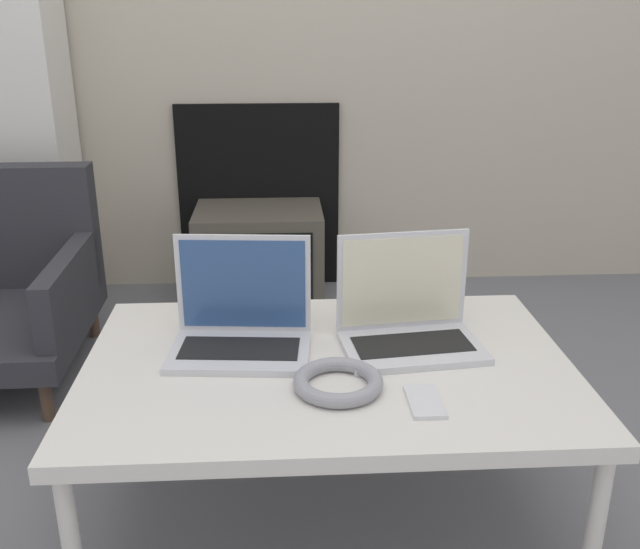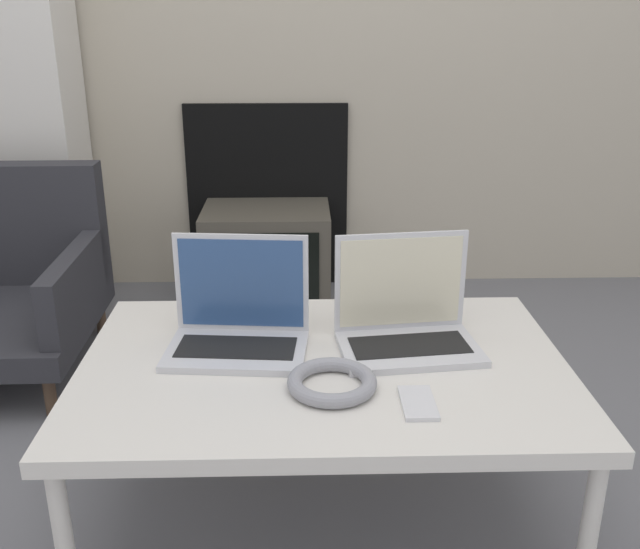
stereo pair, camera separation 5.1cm
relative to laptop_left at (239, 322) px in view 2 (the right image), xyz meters
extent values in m
cube|color=black|center=(0.01, 1.41, -0.06)|extent=(0.66, 0.03, 0.77)
cube|color=silver|center=(0.19, -0.08, -0.08)|extent=(1.08, 0.73, 0.04)
cylinder|color=silver|center=(-0.31, -0.41, -0.27)|extent=(0.04, 0.04, 0.35)
cylinder|color=silver|center=(0.70, -0.41, -0.27)|extent=(0.04, 0.04, 0.35)
cylinder|color=silver|center=(-0.31, 0.24, -0.27)|extent=(0.04, 0.04, 0.35)
cylinder|color=silver|center=(0.70, 0.24, -0.27)|extent=(0.04, 0.04, 0.35)
cube|color=silver|center=(0.00, -0.04, -0.05)|extent=(0.33, 0.24, 0.02)
cube|color=black|center=(0.00, -0.04, -0.04)|extent=(0.28, 0.14, 0.00)
cube|color=silver|center=(0.01, 0.06, 0.07)|extent=(0.31, 0.04, 0.24)
cube|color=#2D4C7F|center=(0.01, 0.05, 0.07)|extent=(0.29, 0.03, 0.21)
cube|color=silver|center=(0.39, -0.04, -0.05)|extent=(0.34, 0.24, 0.02)
cube|color=black|center=(0.39, -0.04, -0.04)|extent=(0.28, 0.14, 0.00)
cube|color=silver|center=(0.38, 0.06, 0.07)|extent=(0.31, 0.04, 0.24)
cube|color=beige|center=(0.38, 0.05, 0.07)|extent=(0.29, 0.04, 0.21)
torus|color=gray|center=(0.21, -0.21, -0.05)|extent=(0.19, 0.19, 0.03)
cube|color=silver|center=(0.37, -0.28, -0.06)|extent=(0.07, 0.13, 0.01)
cube|color=#4C473D|center=(0.01, 1.22, -0.25)|extent=(0.50, 0.37, 0.38)
cube|color=black|center=(0.01, 1.03, -0.25)|extent=(0.41, 0.01, 0.30)
cube|color=#2D2D33|center=(-0.88, 0.90, -0.02)|extent=(0.68, 0.11, 0.42)
cube|color=#2D2D33|center=(-0.57, 0.62, -0.13)|extent=(0.07, 0.60, 0.20)
cylinder|color=#4C3828|center=(-0.59, 0.34, -0.38)|extent=(0.04, 0.04, 0.13)
cylinder|color=#4C3828|center=(-0.59, 0.90, -0.38)|extent=(0.04, 0.04, 0.13)
camera|label=1|loc=(0.09, -1.50, 0.68)|focal=40.00mm
camera|label=2|loc=(0.14, -1.50, 0.68)|focal=40.00mm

